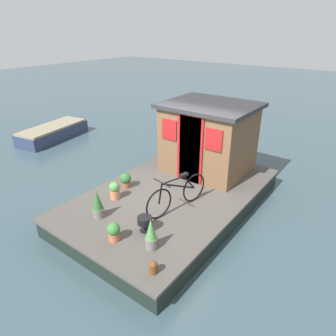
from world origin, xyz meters
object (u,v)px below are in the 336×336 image
object	(u,v)px
bicycle	(177,194)
potted_plant_geranium	(98,205)
charcoal_grill	(145,221)
potted_plant_fern	(115,190)
potted_plant_rosemary	(126,180)
dinghy_boat	(53,132)
mooring_bollard	(153,267)
potted_plant_mint	(114,231)
houseboat_cabin	(208,137)
potted_plant_succulent	(151,235)

from	to	relation	value
bicycle	potted_plant_geranium	world-z (taller)	bicycle
potted_plant_geranium	charcoal_grill	xyz separation A→B (m)	(0.22, -1.08, -0.07)
bicycle	potted_plant_fern	xyz separation A→B (m)	(-0.50, 1.40, -0.16)
potted_plant_rosemary	dinghy_boat	world-z (taller)	potted_plant_rosemary
dinghy_boat	potted_plant_geranium	bearing A→B (deg)	-116.12
bicycle	potted_plant_rosemary	bearing A→B (deg)	88.54
potted_plant_fern	charcoal_grill	bearing A→B (deg)	-110.74
potted_plant_fern	charcoal_grill	size ratio (longest dim) A/B	1.31
potted_plant_fern	mooring_bollard	xyz separation A→B (m)	(-1.27, -2.19, -0.09)
potted_plant_fern	potted_plant_mint	size ratio (longest dim) A/B	1.13
houseboat_cabin	charcoal_grill	bearing A→B (deg)	-171.47
houseboat_cabin	bicycle	distance (m)	2.27
houseboat_cabin	mooring_bollard	xyz separation A→B (m)	(-3.91, -1.31, -0.81)
potted_plant_mint	potted_plant_succulent	xyz separation A→B (m)	(0.24, -0.70, 0.11)
houseboat_cabin	potted_plant_fern	bearing A→B (deg)	161.50
houseboat_cabin	potted_plant_fern	size ratio (longest dim) A/B	5.55
houseboat_cabin	potted_plant_geranium	distance (m)	3.48
bicycle	mooring_bollard	distance (m)	1.95
potted_plant_geranium	potted_plant_succulent	size ratio (longest dim) A/B	0.99
mooring_bollard	potted_plant_mint	bearing A→B (deg)	79.63
potted_plant_mint	bicycle	bearing A→B (deg)	-11.53
potted_plant_rosemary	charcoal_grill	size ratio (longest dim) A/B	1.19
potted_plant_geranium	potted_plant_mint	size ratio (longest dim) A/B	1.68
potted_plant_rosemary	potted_plant_succulent	bearing A→B (deg)	-124.94
potted_plant_mint	charcoal_grill	size ratio (longest dim) A/B	1.16
potted_plant_fern	dinghy_boat	bearing A→B (deg)	68.72
charcoal_grill	mooring_bollard	xyz separation A→B (m)	(-0.76, -0.83, -0.11)
potted_plant_fern	charcoal_grill	world-z (taller)	potted_plant_fern
potted_plant_geranium	potted_plant_fern	distance (m)	0.78
potted_plant_fern	potted_plant_mint	xyz separation A→B (m)	(-1.07, -1.08, -0.02)
potted_plant_succulent	dinghy_boat	size ratio (longest dim) A/B	0.21
charcoal_grill	potted_plant_rosemary	bearing A→B (deg)	55.52
potted_plant_rosemary	potted_plant_succulent	world-z (taller)	potted_plant_succulent
potted_plant_mint	mooring_bollard	world-z (taller)	potted_plant_mint
potted_plant_mint	mooring_bollard	xyz separation A→B (m)	(-0.20, -1.11, -0.07)
potted_plant_geranium	potted_plant_mint	distance (m)	0.88
potted_plant_succulent	mooring_bollard	world-z (taller)	potted_plant_succulent
bicycle	dinghy_boat	size ratio (longest dim) A/B	0.56
bicycle	potted_plant_fern	size ratio (longest dim) A/B	4.00
charcoal_grill	dinghy_boat	world-z (taller)	charcoal_grill
charcoal_grill	houseboat_cabin	bearing A→B (deg)	8.53
houseboat_cabin	potted_plant_geranium	bearing A→B (deg)	169.76
bicycle	charcoal_grill	distance (m)	1.02
potted_plant_succulent	mooring_bollard	distance (m)	0.63
houseboat_cabin	bicycle	world-z (taller)	houseboat_cabin
bicycle	dinghy_boat	bearing A→B (deg)	76.15
dinghy_boat	potted_plant_succulent	bearing A→B (deg)	-112.15
bicycle	potted_plant_geranium	bearing A→B (deg)	137.44
potted_plant_fern	dinghy_boat	world-z (taller)	potted_plant_fern
potted_plant_geranium	potted_plant_fern	bearing A→B (deg)	20.62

